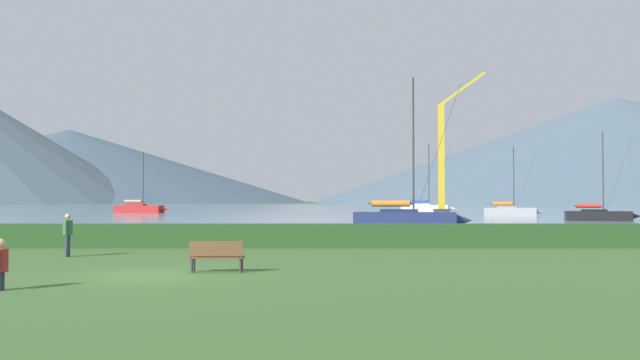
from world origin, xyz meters
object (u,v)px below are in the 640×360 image
sailboat_slip_1 (429,208)px  sailboat_slip_2 (603,215)px  person_standing_walker (71,231)px  park_bench_near_path (220,255)px  dock_crane (446,164)px  sailboat_slip_0 (514,211)px  sailboat_slip_6 (410,218)px  sailboat_slip_3 (143,208)px  person_seated_viewer (4,262)px

sailboat_slip_1 → sailboat_slip_2: sailboat_slip_1 is taller
sailboat_slip_1 → person_standing_walker: size_ratio=6.94×
park_bench_near_path → dock_crane: dock_crane is taller
sailboat_slip_0 → park_bench_near_path: (-28.32, -66.92, -0.10)m
sailboat_slip_6 → park_bench_near_path: size_ratio=7.12×
sailboat_slip_3 → person_standing_walker: (19.25, -79.93, 0.26)m
sailboat_slip_1 → person_seated_viewer: (-25.23, -92.26, -0.05)m
sailboat_slip_1 → park_bench_near_path: sailboat_slip_1 is taller
park_bench_near_path → dock_crane: (20.65, 73.45, 6.64)m
sailboat_slip_6 → person_standing_walker: 29.67m
sailboat_slip_0 → sailboat_slip_2: (3.05, -20.35, -0.04)m
sailboat_slip_6 → park_bench_near_path: bearing=-98.1°
sailboat_slip_0 → park_bench_near_path: sailboat_slip_0 is taller
sailboat_slip_3 → park_bench_near_path: size_ratio=6.04×
park_bench_near_path → dock_crane: bearing=74.2°
sailboat_slip_2 → dock_crane: (-10.72, 26.88, 6.57)m
sailboat_slip_1 → park_bench_near_path: 90.78m
person_seated_viewer → dock_crane: size_ratio=0.06×
sailboat_slip_3 → sailboat_slip_2: bearing=-25.7°
sailboat_slip_1 → sailboat_slip_3: (-46.40, -3.13, -0.02)m
person_standing_walker → dock_crane: bearing=63.2°
person_seated_viewer → dock_crane: bearing=65.4°
sailboat_slip_1 → sailboat_slip_6: bearing=-85.1°
sailboat_slip_3 → sailboat_slip_6: 65.56m
sailboat_slip_1 → park_bench_near_path: (-20.59, -88.42, -0.21)m
sailboat_slip_2 → sailboat_slip_3: size_ratio=0.93×
person_standing_walker → sailboat_slip_2: bearing=42.3°
sailboat_slip_0 → sailboat_slip_6: sailboat_slip_6 is taller
sailboat_slip_2 → person_seated_viewer: size_ratio=7.24×
sailboat_slip_2 → park_bench_near_path: sailboat_slip_2 is taller
person_standing_walker → sailboat_slip_3: bearing=98.5°
sailboat_slip_3 → sailboat_slip_6: (35.51, -55.11, 0.02)m
person_seated_viewer → park_bench_near_path: bearing=33.2°
sailboat_slip_6 → dock_crane: size_ratio=0.56×
person_standing_walker → sailboat_slip_1: bearing=66.9°
sailboat_slip_6 → person_seated_viewer: (-14.34, -34.02, -0.05)m
person_standing_walker → park_bench_near_path: bearing=-44.3°
sailboat_slip_0 → person_standing_walker: sailboat_slip_0 is taller
sailboat_slip_0 → sailboat_slip_2: 20.58m
sailboat_slip_3 → sailboat_slip_6: sailboat_slip_6 is taller
sailboat_slip_3 → park_bench_near_path: bearing=-64.7°
sailboat_slip_1 → person_seated_viewer: sailboat_slip_1 is taller
sailboat_slip_1 → sailboat_slip_6: sailboat_slip_6 is taller
sailboat_slip_3 → sailboat_slip_1: bearing=12.3°
sailboat_slip_1 → sailboat_slip_0: bearing=-54.7°
sailboat_slip_0 → dock_crane: bearing=151.8°
sailboat_slip_0 → dock_crane: size_ratio=0.45×
sailboat_slip_1 → sailboat_slip_6: (-10.89, -58.25, -0.00)m
sailboat_slip_6 → park_bench_near_path: sailboat_slip_6 is taller
sailboat_slip_6 → person_standing_walker: (-16.26, -24.81, 0.23)m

